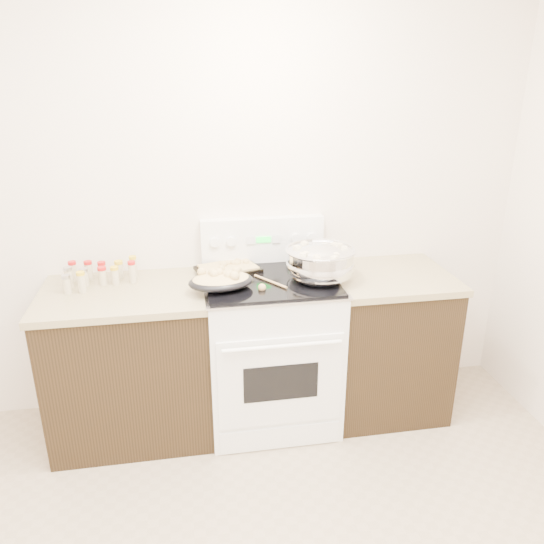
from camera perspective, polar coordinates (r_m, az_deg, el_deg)
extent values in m
cube|color=#F1E2D0|center=(3.25, -7.39, 7.94)|extent=(4.00, 0.05, 2.70)
cube|color=black|center=(3.27, -14.87, -9.71)|extent=(0.90, 0.64, 0.88)
cube|color=brown|center=(3.07, -15.65, -2.29)|extent=(0.93, 0.67, 0.04)
cube|color=black|center=(3.47, 11.89, -7.57)|extent=(0.70, 0.64, 0.88)
cube|color=brown|center=(3.28, 12.49, -0.49)|extent=(0.73, 0.67, 0.04)
cube|color=white|center=(3.27, -0.15, -8.56)|extent=(0.76, 0.66, 0.92)
cube|color=white|center=(2.99, 0.95, -11.76)|extent=(0.70, 0.01, 0.55)
cube|color=black|center=(2.98, 0.98, -11.84)|extent=(0.42, 0.01, 0.22)
cylinder|color=white|center=(2.83, 1.13, -8.01)|extent=(0.65, 0.02, 0.02)
cube|color=white|center=(3.21, 0.90, -17.38)|extent=(0.70, 0.01, 0.14)
cube|color=silver|center=(3.07, -0.16, -0.96)|extent=(0.78, 0.68, 0.01)
cube|color=black|center=(3.06, -0.16, -0.75)|extent=(0.74, 0.64, 0.01)
cube|color=white|center=(3.29, -1.02, 3.49)|extent=(0.76, 0.07, 0.28)
cylinder|color=white|center=(3.21, -6.20, 3.18)|extent=(0.06, 0.02, 0.06)
cylinder|color=white|center=(3.22, -4.42, 3.28)|extent=(0.06, 0.02, 0.06)
cylinder|color=white|center=(3.28, 2.57, 3.65)|extent=(0.06, 0.02, 0.06)
cylinder|color=white|center=(3.30, 4.27, 3.73)|extent=(0.06, 0.02, 0.06)
cube|color=#19E533|center=(3.25, -0.91, 3.50)|extent=(0.09, 0.00, 0.04)
cube|color=silver|center=(3.23, -2.31, 3.42)|extent=(0.05, 0.00, 0.05)
cube|color=silver|center=(3.26, 0.49, 3.56)|extent=(0.05, 0.00, 0.05)
ellipsoid|color=silver|center=(3.04, 5.19, 0.71)|extent=(0.49, 0.49, 0.24)
cylinder|color=silver|center=(3.07, 5.15, -0.57)|extent=(0.22, 0.22, 0.01)
torus|color=silver|center=(3.01, 5.25, 2.40)|extent=(0.40, 0.40, 0.02)
cylinder|color=silver|center=(3.03, 5.21, 1.16)|extent=(0.38, 0.38, 0.13)
cylinder|color=brown|center=(3.02, 5.24, 2.18)|extent=(0.35, 0.35, 0.00)
cube|color=beige|center=(2.94, 4.59, 1.86)|extent=(0.04, 0.04, 0.03)
cube|color=beige|center=(2.95, 6.90, 1.80)|extent=(0.03, 0.03, 0.03)
cube|color=beige|center=(3.12, 3.53, 2.98)|extent=(0.05, 0.05, 0.03)
cube|color=beige|center=(2.95, 3.81, 1.94)|extent=(0.04, 0.04, 0.03)
cube|color=beige|center=(2.89, 6.71, 1.42)|extent=(0.04, 0.04, 0.03)
cube|color=beige|center=(2.90, 4.82, 1.58)|extent=(0.04, 0.04, 0.03)
cube|color=beige|center=(2.98, 6.33, 2.03)|extent=(0.04, 0.04, 0.03)
cube|color=beige|center=(2.88, 4.96, 1.38)|extent=(0.03, 0.03, 0.03)
cube|color=beige|center=(3.11, 5.63, 2.87)|extent=(0.03, 0.03, 0.02)
cube|color=beige|center=(3.11, 7.22, 2.79)|extent=(0.04, 0.04, 0.03)
cube|color=beige|center=(3.04, 2.70, 2.52)|extent=(0.05, 0.05, 0.03)
cube|color=beige|center=(3.06, 7.78, 2.49)|extent=(0.03, 0.03, 0.03)
cube|color=beige|center=(3.12, 6.71, 2.88)|extent=(0.04, 0.04, 0.03)
cube|color=beige|center=(2.99, 5.90, 2.08)|extent=(0.04, 0.04, 0.03)
cube|color=beige|center=(2.92, 3.37, 1.75)|extent=(0.05, 0.05, 0.03)
ellipsoid|color=black|center=(2.92, -5.52, -1.01)|extent=(0.39, 0.29, 0.08)
ellipsoid|color=#D8B873|center=(2.92, -5.52, -0.79)|extent=(0.35, 0.26, 0.06)
sphere|color=#D8B873|center=(2.92, -5.75, -0.07)|extent=(0.05, 0.05, 0.05)
sphere|color=#D8B873|center=(2.89, -6.24, -0.22)|extent=(0.05, 0.05, 0.05)
sphere|color=#D8B873|center=(2.86, -4.02, -0.45)|extent=(0.05, 0.05, 0.05)
sphere|color=#D8B873|center=(2.93, -3.90, 0.13)|extent=(0.04, 0.04, 0.04)
sphere|color=#D8B873|center=(2.89, -4.71, -0.33)|extent=(0.05, 0.05, 0.05)
sphere|color=#D8B873|center=(2.93, -6.47, -0.01)|extent=(0.05, 0.05, 0.05)
sphere|color=#D8B873|center=(2.95, -7.58, 0.03)|extent=(0.05, 0.05, 0.05)
sphere|color=#D8B873|center=(2.87, -4.20, -0.29)|extent=(0.04, 0.04, 0.04)
cube|color=black|center=(3.18, -4.75, 0.29)|extent=(0.41, 0.34, 0.02)
cube|color=#D8B873|center=(3.17, -4.75, 0.50)|extent=(0.37, 0.30, 0.02)
sphere|color=#D8B873|center=(3.12, -5.46, 0.36)|extent=(0.04, 0.04, 0.04)
sphere|color=#D8B873|center=(3.21, -4.16, 0.94)|extent=(0.03, 0.03, 0.03)
sphere|color=#D8B873|center=(3.17, -5.25, 0.76)|extent=(0.04, 0.04, 0.04)
sphere|color=#D8B873|center=(3.24, -3.73, 1.15)|extent=(0.04, 0.04, 0.04)
sphere|color=#D8B873|center=(3.25, -2.82, 1.21)|extent=(0.03, 0.03, 0.03)
sphere|color=#D8B873|center=(3.10, -3.55, 0.31)|extent=(0.03, 0.03, 0.03)
sphere|color=#D8B873|center=(3.21, -3.79, 0.96)|extent=(0.05, 0.05, 0.05)
sphere|color=#D8B873|center=(3.09, -5.72, 0.15)|extent=(0.03, 0.03, 0.03)
sphere|color=#D8B873|center=(3.20, -4.74, 0.96)|extent=(0.03, 0.03, 0.03)
sphere|color=#D8B873|center=(3.22, -2.81, 1.10)|extent=(0.04, 0.04, 0.04)
cylinder|color=tan|center=(2.99, -0.18, -1.01)|extent=(0.16, 0.22, 0.01)
sphere|color=tan|center=(2.90, -1.08, -1.68)|extent=(0.04, 0.04, 0.04)
sphere|color=#7CAAB8|center=(3.04, 3.71, -0.27)|extent=(0.08, 0.08, 0.08)
cylinder|color=#7CAAB8|center=(3.11, 5.00, 0.69)|extent=(0.21, 0.17, 0.07)
cylinder|color=#BFB28C|center=(3.28, -20.60, -0.04)|extent=(0.04, 0.04, 0.10)
cylinder|color=#B21414|center=(3.27, -20.73, 0.92)|extent=(0.05, 0.05, 0.02)
cylinder|color=#BFB28C|center=(3.26, -19.09, 0.01)|extent=(0.04, 0.04, 0.10)
cylinder|color=#B21414|center=(3.25, -19.21, 0.96)|extent=(0.05, 0.05, 0.02)
cylinder|color=#BFB28C|center=(3.25, -17.78, 0.01)|extent=(0.04, 0.04, 0.09)
cylinder|color=#B21414|center=(3.24, -17.88, 0.90)|extent=(0.05, 0.05, 0.02)
cylinder|color=#BFB28C|center=(3.24, -16.10, 0.12)|extent=(0.05, 0.05, 0.09)
cylinder|color=gold|center=(3.22, -16.19, 1.00)|extent=(0.05, 0.05, 0.02)
cylinder|color=#BFB28C|center=(3.23, -14.67, 0.43)|extent=(0.04, 0.04, 0.11)
cylinder|color=gold|center=(3.21, -14.78, 1.50)|extent=(0.04, 0.04, 0.02)
cylinder|color=#BFB28C|center=(3.19, -21.00, -0.66)|extent=(0.04, 0.04, 0.10)
cylinder|color=#B2B2B7|center=(3.17, -21.14, 0.34)|extent=(0.05, 0.05, 0.02)
cylinder|color=#BFB28C|center=(3.18, -19.52, -0.69)|extent=(0.05, 0.05, 0.09)
cylinder|color=#B2B2B7|center=(3.16, -19.64, 0.19)|extent=(0.05, 0.05, 0.02)
cylinder|color=#BFB28C|center=(3.17, -17.75, -0.54)|extent=(0.05, 0.05, 0.09)
cylinder|color=#B21414|center=(3.15, -17.86, 0.36)|extent=(0.05, 0.05, 0.02)
cylinder|color=#BFB28C|center=(3.15, -16.51, -0.52)|extent=(0.04, 0.04, 0.09)
cylinder|color=gold|center=(3.13, -16.61, 0.40)|extent=(0.05, 0.05, 0.02)
cylinder|color=#BFB28C|center=(3.15, -14.78, -0.14)|extent=(0.04, 0.04, 0.11)
cylinder|color=#B21414|center=(3.13, -14.89, 0.96)|extent=(0.04, 0.04, 0.02)
cylinder|color=#BFB28C|center=(3.11, -21.17, -1.38)|extent=(0.04, 0.04, 0.09)
cylinder|color=#B2B2B7|center=(3.09, -21.30, -0.47)|extent=(0.05, 0.05, 0.02)
cylinder|color=#BFB28C|center=(3.09, -19.78, -1.20)|extent=(0.04, 0.04, 0.10)
cylinder|color=gold|center=(3.07, -19.92, -0.15)|extent=(0.05, 0.05, 0.02)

